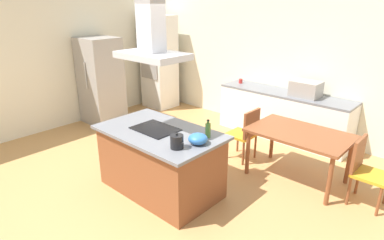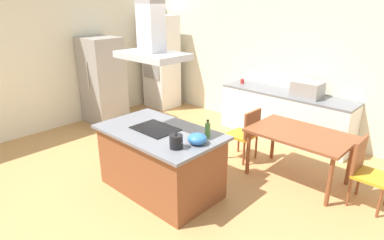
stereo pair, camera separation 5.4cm
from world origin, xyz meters
TOP-DOWN VIEW (x-y plane):
  - ground at (0.00, 1.50)m, footprint 16.00×16.00m
  - wall_back at (0.00, 3.25)m, footprint 7.20×0.10m
  - wall_left at (-3.45, 1.00)m, footprint 0.10×8.80m
  - kitchen_island at (0.00, 0.00)m, footprint 1.71×1.03m
  - cooktop at (-0.08, 0.00)m, footprint 0.60×0.44m
  - tea_kettle at (0.56, -0.23)m, footprint 0.21×0.16m
  - olive_oil_bottle at (0.62, 0.27)m, footprint 0.07×0.07m
  - mixing_bowl at (0.66, 0.03)m, footprint 0.24×0.24m
  - back_counter at (0.33, 2.88)m, footprint 2.55×0.62m
  - countertop_microwave at (0.72, 2.88)m, footprint 0.50×0.38m
  - coffee_mug_red at (-0.70, 2.93)m, footprint 0.08×0.08m
  - wall_oven_stack at (-2.90, 2.65)m, footprint 0.70×0.66m
  - refrigerator at (-2.98, 1.04)m, footprint 0.80×0.73m
  - dining_table at (1.26, 1.58)m, footprint 1.40×0.90m
  - chair_at_left_end at (0.35, 1.58)m, footprint 0.42×0.42m
  - chair_at_right_end at (2.18, 1.58)m, footprint 0.42×0.42m
  - range_hood at (-0.08, 0.00)m, footprint 0.90×0.55m

SIDE VIEW (x-z plane):
  - ground at x=0.00m, z-range 0.00..0.00m
  - back_counter at x=0.33m, z-range 0.00..0.90m
  - kitchen_island at x=0.00m, z-range 0.00..0.90m
  - chair_at_left_end at x=0.35m, z-range 0.06..0.95m
  - chair_at_right_end at x=2.18m, z-range 0.06..0.95m
  - dining_table at x=1.26m, z-range 0.29..1.04m
  - cooktop at x=-0.08m, z-range 0.90..0.91m
  - refrigerator at x=-2.98m, z-range 0.00..1.82m
  - coffee_mug_red at x=-0.70m, z-range 0.90..0.99m
  - mixing_bowl at x=0.66m, z-range 0.90..1.03m
  - tea_kettle at x=0.56m, z-range 0.89..1.08m
  - olive_oil_bottle at x=0.62m, z-range 0.88..1.12m
  - countertop_microwave at x=0.72m, z-range 0.90..1.18m
  - wall_oven_stack at x=-2.90m, z-range 0.00..2.20m
  - wall_back at x=0.00m, z-range 0.00..2.70m
  - wall_left at x=-3.45m, z-range 0.00..2.70m
  - range_hood at x=-0.08m, z-range 1.71..2.49m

